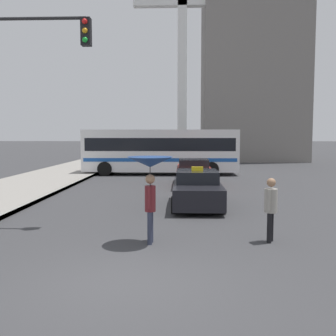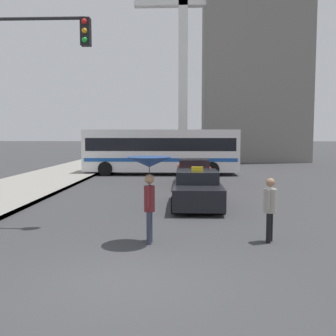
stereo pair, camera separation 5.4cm
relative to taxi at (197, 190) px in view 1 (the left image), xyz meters
The scene contains 8 objects.
ground_plane 8.09m from the taxi, 101.88° to the right, with size 300.00×300.00×0.00m, color #38383A.
taxi is the anchor object (origin of this frame).
sedan_red 6.25m from the taxi, 89.70° to the left, with size 1.91×4.77×1.42m.
city_bus 12.31m from the taxi, 99.86° to the left, with size 10.55×2.80×3.09m.
pedestrian_with_umbrella 5.54m from the taxi, 104.72° to the right, with size 1.15×1.15×2.21m.
pedestrian_man 5.27m from the taxi, 71.06° to the right, with size 0.44×0.47×1.66m.
traffic_light 7.48m from the taxi, 149.11° to the right, with size 3.67×0.38×6.48m.
monument_cross 26.89m from the taxi, 91.55° to the left, with size 9.52×0.90×21.64m.
Camera 1 is at (1.11, -7.13, 2.78)m, focal length 42.00 mm.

